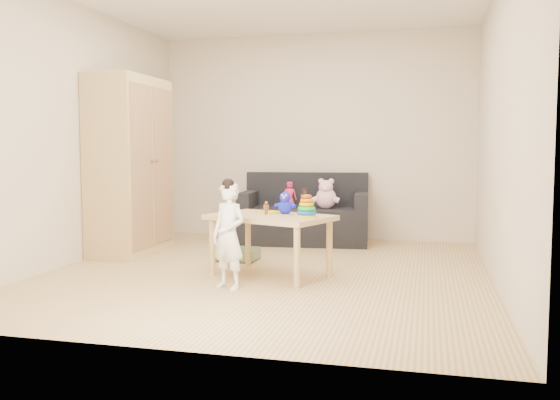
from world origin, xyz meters
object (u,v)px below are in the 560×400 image
(sofa, at_px, (304,225))
(play_table, at_px, (270,245))
(wardrobe, at_px, (130,166))
(toddler, at_px, (229,237))

(sofa, bearing_deg, play_table, -92.63)
(sofa, distance_m, play_table, 1.95)
(wardrobe, xyz_separation_m, play_table, (1.79, -0.79, -0.68))
(play_table, bearing_deg, sofa, 92.67)
(wardrobe, bearing_deg, sofa, 34.18)
(wardrobe, bearing_deg, toddler, -40.43)
(play_table, xyz_separation_m, toddler, (-0.20, -0.56, 0.15))
(wardrobe, xyz_separation_m, toddler, (1.59, -1.36, -0.53))
(wardrobe, distance_m, toddler, 2.16)
(wardrobe, relative_size, sofa, 1.25)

